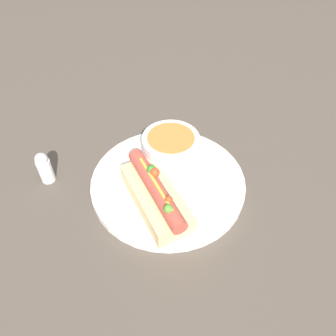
{
  "coord_description": "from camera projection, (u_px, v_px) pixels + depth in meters",
  "views": [
    {
      "loc": [
        0.22,
        -0.35,
        0.48
      ],
      "look_at": [
        0.0,
        0.0,
        0.05
      ],
      "focal_mm": 35.0,
      "sensor_mm": 36.0,
      "label": 1
    }
  ],
  "objects": [
    {
      "name": "ground_plane",
      "position": [
        168.0,
        186.0,
        0.63
      ],
      "size": [
        4.0,
        4.0,
        0.0
      ],
      "primitive_type": "plane",
      "color": "#4C4238"
    },
    {
      "name": "dinner_plate",
      "position": [
        168.0,
        183.0,
        0.62
      ],
      "size": [
        0.29,
        0.29,
        0.02
      ],
      "color": "white",
      "rests_on": "ground_plane"
    },
    {
      "name": "hot_dog",
      "position": [
        156.0,
        195.0,
        0.56
      ],
      "size": [
        0.18,
        0.14,
        0.07
      ],
      "rotation": [
        0.0,
        0.0,
        -0.54
      ],
      "color": "#E5C17F",
      "rests_on": "dinner_plate"
    },
    {
      "name": "soup_bowl",
      "position": [
        171.0,
        148.0,
        0.63
      ],
      "size": [
        0.11,
        0.11,
        0.06
      ],
      "color": "white",
      "rests_on": "dinner_plate"
    },
    {
      "name": "spoon",
      "position": [
        166.0,
        171.0,
        0.63
      ],
      "size": [
        0.15,
        0.12,
        0.01
      ],
      "rotation": [
        0.0,
        0.0,
        0.65
      ],
      "color": "#B7B7BC",
      "rests_on": "dinner_plate"
    },
    {
      "name": "salt_shaker",
      "position": [
        44.0,
        167.0,
        0.62
      ],
      "size": [
        0.03,
        0.03,
        0.07
      ],
      "color": "silver",
      "rests_on": "ground_plane"
    }
  ]
}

